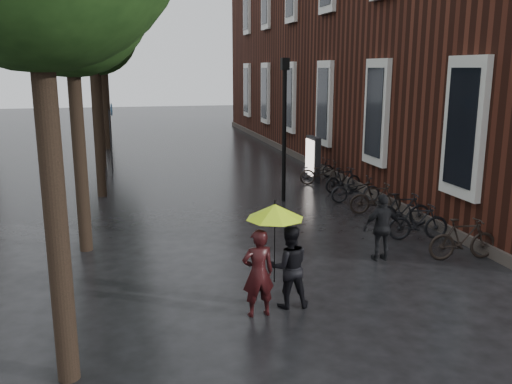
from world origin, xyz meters
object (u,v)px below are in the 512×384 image
object	(u,v)px
person_black	(289,267)
lamp_post	(284,116)
person_burgundy	(258,273)
ad_lightbox	(313,158)
parked_bicycles	(366,193)
pedestrian_walking	(382,227)

from	to	relation	value
person_black	lamp_post	distance (m)	8.78
person_burgundy	ad_lightbox	world-z (taller)	ad_lightbox
parked_bicycles	ad_lightbox	bearing A→B (deg)	92.64
lamp_post	person_black	bearing A→B (deg)	-105.89
person_black	parked_bicycles	distance (m)	8.19
person_burgundy	lamp_post	size ratio (longest dim) A/B	0.35
person_black	pedestrian_walking	size ratio (longest dim) A/B	1.00
person_burgundy	pedestrian_walking	bearing A→B (deg)	-152.38
parked_bicycles	ad_lightbox	xyz separation A→B (m)	(-0.21, 4.63, 0.42)
person_burgundy	pedestrian_walking	world-z (taller)	person_burgundy
person_burgundy	person_black	xyz separation A→B (m)	(0.67, 0.25, -0.03)
lamp_post	parked_bicycles	bearing A→B (deg)	-32.14
person_burgundy	person_black	world-z (taller)	person_burgundy
person_burgundy	person_black	bearing A→B (deg)	-163.51
person_burgundy	person_black	distance (m)	0.71
parked_bicycles	lamp_post	size ratio (longest dim) A/B	2.26
pedestrian_walking	parked_bicycles	world-z (taller)	pedestrian_walking
parked_bicycles	ad_lightbox	size ratio (longest dim) A/B	6.10
person_black	pedestrian_walking	distance (m)	3.50
pedestrian_walking	ad_lightbox	bearing A→B (deg)	-98.33
ad_lightbox	person_burgundy	bearing A→B (deg)	-113.07
pedestrian_walking	person_burgundy	bearing A→B (deg)	32.85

